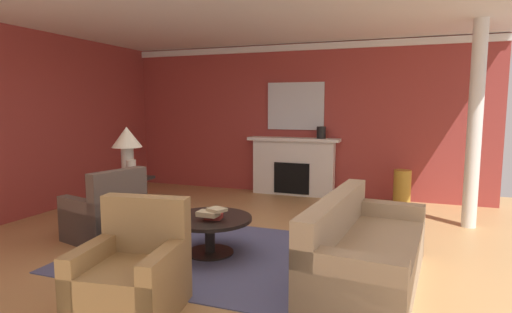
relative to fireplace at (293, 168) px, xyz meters
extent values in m
plane|color=tan|center=(-0.09, -3.25, -0.54)|extent=(8.87, 8.87, 0.00)
cube|color=#9E3833|center=(-0.09, 0.21, 0.93)|extent=(7.42, 0.12, 2.94)
cube|color=#9E3833|center=(-3.56, -2.95, 0.93)|extent=(0.12, 7.40, 2.94)
cube|color=white|center=(-0.09, -2.95, 2.44)|extent=(7.42, 7.40, 0.06)
cube|color=white|center=(-0.09, 0.13, 2.33)|extent=(7.42, 0.08, 0.12)
cube|color=#4C517A|center=(-0.07, -3.54, -0.53)|extent=(3.06, 2.35, 0.01)
cube|color=white|center=(0.00, 0.01, 0.00)|extent=(1.60, 0.25, 1.07)
cube|color=black|center=(0.00, -0.01, -0.19)|extent=(0.70, 0.26, 0.60)
cube|color=white|center=(0.00, -0.02, 0.56)|extent=(1.80, 0.35, 0.06)
cube|color=silver|center=(0.00, 0.12, 1.20)|extent=(1.13, 0.04, 0.92)
cube|color=tan|center=(1.77, -3.73, -0.31)|extent=(1.09, 2.17, 0.45)
cube|color=tan|center=(1.42, -3.70, 0.11)|extent=(0.39, 2.11, 0.40)
cube|color=tan|center=(1.69, -4.68, -0.23)|extent=(0.91, 0.28, 0.62)
cube|color=tan|center=(1.86, -2.78, -0.23)|extent=(0.91, 0.28, 0.62)
cube|color=brown|center=(-1.64, -3.51, -0.32)|extent=(0.97, 0.97, 0.44)
cube|color=brown|center=(-1.33, -3.59, 0.16)|extent=(0.35, 0.81, 0.51)
cube|color=brown|center=(-1.56, -3.19, -0.24)|extent=(0.81, 0.33, 0.60)
cube|color=brown|center=(-1.72, -3.83, -0.24)|extent=(0.81, 0.33, 0.60)
cube|color=#9E7A4C|center=(-0.06, -5.06, -0.32)|extent=(0.90, 0.90, 0.44)
cube|color=#9E7A4C|center=(-0.11, -4.74, 0.16)|extent=(0.81, 0.27, 0.51)
cube|color=#9E7A4C|center=(-0.39, -5.10, -0.24)|extent=(0.25, 0.81, 0.60)
cube|color=#9E7A4C|center=(0.26, -5.01, -0.24)|extent=(0.25, 0.81, 0.60)
cylinder|color=black|center=(-0.07, -3.54, -0.11)|extent=(1.00, 1.00, 0.04)
cylinder|color=black|center=(-0.07, -3.54, -0.33)|extent=(0.12, 0.12, 0.41)
cylinder|color=black|center=(-0.07, -3.54, -0.52)|extent=(0.56, 0.56, 0.03)
cube|color=black|center=(-1.76, -2.81, 0.14)|extent=(0.56, 0.56, 0.04)
cube|color=black|center=(-1.76, -2.81, -0.21)|extent=(0.10, 0.10, 0.66)
cube|color=black|center=(-1.76, -2.81, -0.52)|extent=(0.45, 0.45, 0.04)
cylinder|color=beige|center=(-1.76, -2.81, 0.39)|extent=(0.18, 0.18, 0.45)
cone|color=beige|center=(-1.76, -2.81, 0.76)|extent=(0.44, 0.44, 0.30)
cylinder|color=#B7892D|center=(2.03, -0.30, -0.22)|extent=(0.29, 0.29, 0.65)
cylinder|color=black|center=(0.55, -0.05, 0.71)|extent=(0.17, 0.17, 0.23)
cylinder|color=beige|center=(-1.61, -2.93, 0.30)|extent=(0.13, 0.13, 0.28)
cube|color=maroon|center=(0.01, -3.58, -0.06)|extent=(0.20, 0.18, 0.06)
cube|color=tan|center=(-0.01, -3.69, 0.00)|extent=(0.24, 0.16, 0.06)
cube|color=tan|center=(0.08, -3.65, 0.04)|extent=(0.25, 0.23, 0.04)
cylinder|color=white|center=(2.97, -1.24, 0.93)|extent=(0.20, 0.20, 2.94)
camera|label=1|loc=(2.08, -7.82, 1.22)|focal=29.11mm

